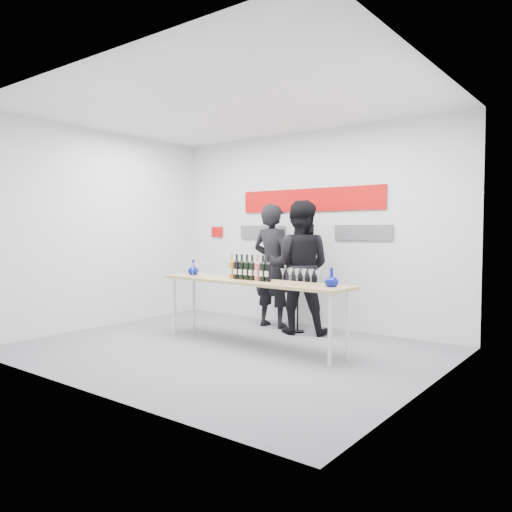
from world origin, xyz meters
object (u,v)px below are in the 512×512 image
(tasting_table, at_px, (251,285))
(presenter_right, at_px, (299,267))
(presenter_left, at_px, (273,266))
(mic_stand, at_px, (297,296))

(tasting_table, relative_size, presenter_right, 1.49)
(presenter_left, height_order, mic_stand, presenter_left)
(tasting_table, xyz_separation_m, mic_stand, (0.03, 1.05, -0.25))
(tasting_table, bearing_deg, presenter_right, 88.97)
(presenter_left, bearing_deg, presenter_right, 166.83)
(tasting_table, bearing_deg, mic_stand, 91.95)
(tasting_table, relative_size, presenter_left, 1.51)
(presenter_right, xyz_separation_m, mic_stand, (-0.05, 0.04, -0.43))
(tasting_table, height_order, mic_stand, mic_stand)
(tasting_table, distance_m, mic_stand, 1.08)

